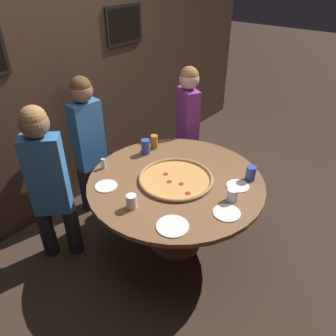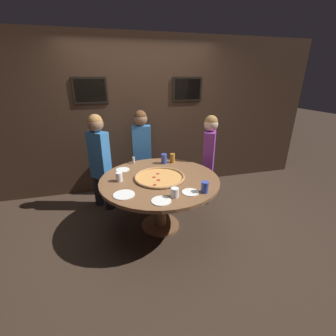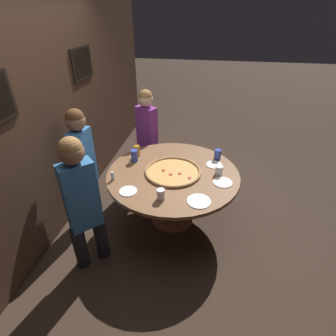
# 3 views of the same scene
# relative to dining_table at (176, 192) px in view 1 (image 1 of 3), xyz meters

# --- Properties ---
(ground_plane) EXTENTS (24.00, 24.00, 0.00)m
(ground_plane) POSITION_rel_dining_table_xyz_m (0.00, 0.00, -0.60)
(ground_plane) COLOR #38281E
(back_wall) EXTENTS (6.40, 0.08, 2.60)m
(back_wall) POSITION_rel_dining_table_xyz_m (0.00, 1.36, 0.70)
(back_wall) COLOR #3D281C
(back_wall) RESTS_ON ground_plane
(dining_table) EXTENTS (1.52, 1.52, 0.74)m
(dining_table) POSITION_rel_dining_table_xyz_m (0.00, 0.00, 0.00)
(dining_table) COLOR brown
(dining_table) RESTS_ON ground_plane
(giant_pizza) EXTENTS (0.65, 0.65, 0.03)m
(giant_pizza) POSITION_rel_dining_table_xyz_m (0.00, -0.00, 0.15)
(giant_pizza) COLOR #E0994C
(giant_pizza) RESTS_ON dining_table
(drink_cup_far_right) EXTENTS (0.08, 0.08, 0.15)m
(drink_cup_far_right) POSITION_rel_dining_table_xyz_m (0.18, 0.51, 0.21)
(drink_cup_far_right) COLOR #384CB7
(drink_cup_far_right) RESTS_ON dining_table
(drink_cup_near_right) EXTENTS (0.08, 0.08, 0.11)m
(drink_cup_near_right) POSITION_rel_dining_table_xyz_m (-0.50, 0.04, 0.19)
(drink_cup_near_right) COLOR white
(drink_cup_near_right) RESTS_ON dining_table
(drink_cup_front_edge) EXTENTS (0.09, 0.09, 0.11)m
(drink_cup_front_edge) POSITION_rel_dining_table_xyz_m (0.05, -0.52, 0.19)
(drink_cup_front_edge) COLOR white
(drink_cup_front_edge) RESTS_ON dining_table
(drink_cup_far_left) EXTENTS (0.08, 0.08, 0.13)m
(drink_cup_far_left) POSITION_rel_dining_table_xyz_m (0.40, -0.50, 0.20)
(drink_cup_far_left) COLOR #384CB7
(drink_cup_far_left) RESTS_ON dining_table
(drink_cup_beside_pizza) EXTENTS (0.07, 0.07, 0.14)m
(drink_cup_beside_pizza) POSITION_rel_dining_table_xyz_m (0.31, 0.51, 0.21)
(drink_cup_beside_pizza) COLOR #BC7A23
(drink_cup_beside_pizza) RESTS_ON dining_table
(white_plate_near_front) EXTENTS (0.21, 0.21, 0.01)m
(white_plate_near_front) POSITION_rel_dining_table_xyz_m (-0.11, -0.56, 0.14)
(white_plate_near_front) COLOR white
(white_plate_near_front) RESTS_ON dining_table
(white_plate_beside_cup) EXTENTS (0.19, 0.19, 0.01)m
(white_plate_beside_cup) POSITION_rel_dining_table_xyz_m (-0.44, 0.40, 0.14)
(white_plate_beside_cup) COLOR white
(white_plate_beside_cup) RESTS_ON dining_table
(white_plate_far_back) EXTENTS (0.24, 0.24, 0.01)m
(white_plate_far_back) POSITION_rel_dining_table_xyz_m (-0.48, -0.33, 0.14)
(white_plate_far_back) COLOR white
(white_plate_far_back) RESTS_ON dining_table
(white_plate_right_side) EXTENTS (0.19, 0.19, 0.01)m
(white_plate_right_side) POSITION_rel_dining_table_xyz_m (0.25, -0.46, 0.14)
(white_plate_right_side) COLOR white
(white_plate_right_side) RESTS_ON dining_table
(condiment_shaker) EXTENTS (0.04, 0.04, 0.10)m
(condiment_shaker) POSITION_rel_dining_table_xyz_m (-0.26, 0.63, 0.19)
(condiment_shaker) COLOR silver
(condiment_shaker) RESTS_ON dining_table
(diner_far_right) EXTENTS (0.37, 0.22, 1.46)m
(diner_far_right) POSITION_rel_dining_table_xyz_m (-0.07, 1.06, 0.22)
(diner_far_right) COLOR #232328
(diner_far_right) RESTS_ON ground_plane
(diner_far_left) EXTENTS (0.35, 0.35, 1.47)m
(diner_far_left) POSITION_rel_dining_table_xyz_m (-0.75, 0.75, 0.23)
(diner_far_left) COLOR #232328
(diner_far_left) RESTS_ON ground_plane
(diner_side_right) EXTENTS (0.29, 0.37, 1.42)m
(diner_side_right) POSITION_rel_dining_table_xyz_m (0.92, 0.53, 0.20)
(diner_side_right) COLOR #232328
(diner_side_right) RESTS_ON ground_plane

